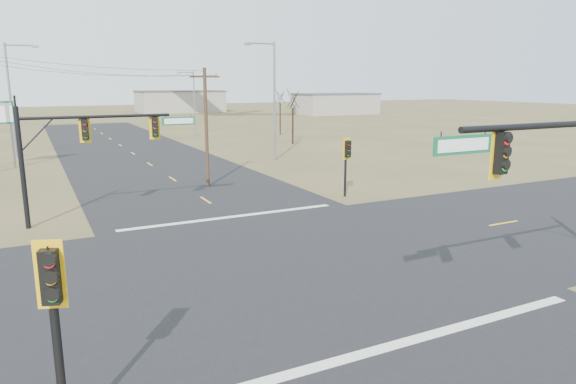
% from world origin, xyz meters
% --- Properties ---
extents(ground, '(320.00, 320.00, 0.00)m').
position_xyz_m(ground, '(0.00, 0.00, 0.00)').
color(ground, brown).
rests_on(ground, ground).
extents(road_ew, '(160.00, 14.00, 0.02)m').
position_xyz_m(road_ew, '(0.00, 0.00, 0.01)').
color(road_ew, black).
rests_on(road_ew, ground).
extents(road_ns, '(14.00, 160.00, 0.02)m').
position_xyz_m(road_ns, '(0.00, 0.00, 0.01)').
color(road_ns, black).
rests_on(road_ns, ground).
extents(stop_bar_near, '(12.00, 0.40, 0.01)m').
position_xyz_m(stop_bar_near, '(0.00, -7.50, 0.03)').
color(stop_bar_near, silver).
rests_on(stop_bar_near, road_ns).
extents(stop_bar_far, '(12.00, 0.40, 0.01)m').
position_xyz_m(stop_bar_far, '(0.00, 7.50, 0.03)').
color(stop_bar_far, silver).
rests_on(stop_bar_far, road_ns).
extents(mast_arm_far, '(8.82, 0.49, 6.00)m').
position_xyz_m(mast_arm_far, '(-6.47, 10.08, 4.36)').
color(mast_arm_far, black).
rests_on(mast_arm_far, ground).
extents(pedestal_signal_ne, '(0.60, 0.50, 3.76)m').
position_xyz_m(pedestal_signal_ne, '(8.29, 9.01, 2.79)').
color(pedestal_signal_ne, black).
rests_on(pedestal_signal_ne, ground).
extents(pedestal_signal_sw, '(0.66, 0.57, 4.26)m').
position_xyz_m(pedestal_signal_sw, '(-9.21, -7.64, 3.13)').
color(pedestal_signal_sw, black).
rests_on(pedestal_signal_sw, ground).
extents(utility_pole_near, '(1.94, 0.65, 8.09)m').
position_xyz_m(utility_pole_near, '(1.51, 16.14, 4.25)').
color(utility_pole_near, '#442A1D').
rests_on(utility_pole_near, ground).
extents(streetlight_a, '(2.98, 0.33, 10.70)m').
position_xyz_m(streetlight_a, '(10.75, 25.26, 6.01)').
color(streetlight_a, gray).
rests_on(streetlight_a, ground).
extents(streetlight_b, '(2.42, 0.34, 8.66)m').
position_xyz_m(streetlight_b, '(10.89, 50.82, 4.86)').
color(streetlight_b, gray).
rests_on(streetlight_b, ground).
extents(streetlight_c, '(3.01, 0.35, 10.78)m').
position_xyz_m(streetlight_c, '(-10.35, 38.67, 6.05)').
color(streetlight_c, gray).
rests_on(streetlight_c, ground).
extents(bare_tree_c, '(3.49, 3.49, 6.78)m').
position_xyz_m(bare_tree_c, '(18.51, 36.19, 5.32)').
color(bare_tree_c, black).
rests_on(bare_tree_c, ground).
extents(bare_tree_d, '(2.64, 2.64, 6.55)m').
position_xyz_m(bare_tree_d, '(22.10, 46.97, 5.27)').
color(bare_tree_d, black).
rests_on(bare_tree_d, ground).
extents(warehouse_mid, '(20.00, 12.00, 5.00)m').
position_xyz_m(warehouse_mid, '(25.00, 110.00, 2.50)').
color(warehouse_mid, gray).
rests_on(warehouse_mid, ground).
extents(warehouse_right, '(18.00, 10.00, 4.50)m').
position_xyz_m(warehouse_right, '(55.00, 85.00, 2.25)').
color(warehouse_right, gray).
rests_on(warehouse_right, ground).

